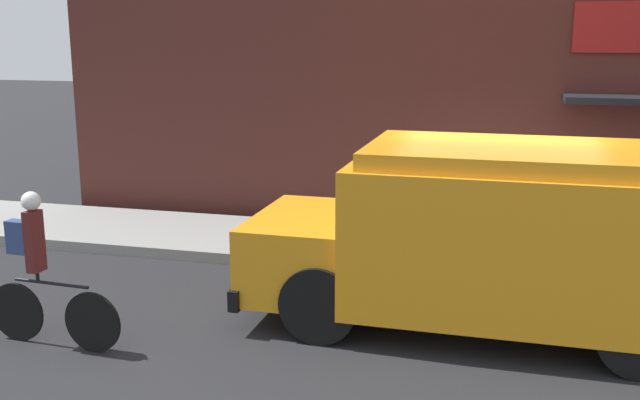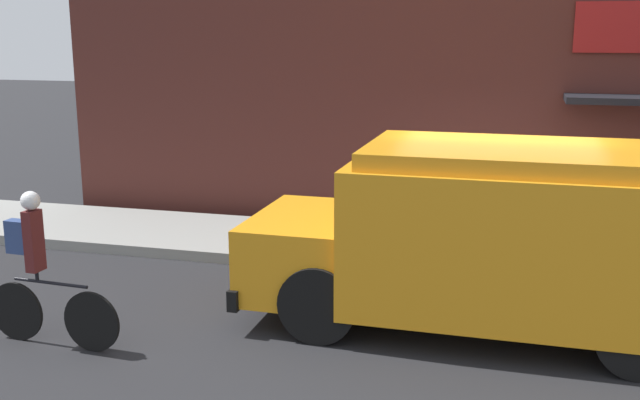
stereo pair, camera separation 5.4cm
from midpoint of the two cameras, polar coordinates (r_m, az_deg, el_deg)
ground_plane at (r=10.35m, az=13.14°, el=-6.45°), size 70.00×70.00×0.00m
sidewalk at (r=11.38m, az=13.36°, el=-4.26°), size 28.00×2.21×0.16m
storefront at (r=12.44m, az=14.57°, el=10.04°), size 15.55×1.03×5.69m
school_bus at (r=8.64m, az=13.99°, el=-2.64°), size 5.33×2.63×2.12m
cyclist at (r=8.59m, az=-20.35°, el=-5.23°), size 1.63×0.21×1.71m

